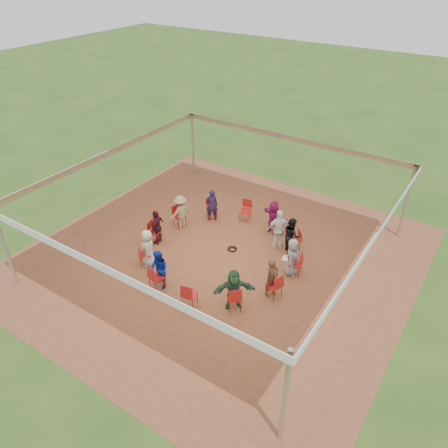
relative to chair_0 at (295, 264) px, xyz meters
The scene contains 28 objects.
ground 2.75m from the chair_0, 167.60° to the right, with size 80.00×80.00×0.00m, color #2E4E18.
dirt_patch 2.75m from the chair_0, 167.60° to the right, with size 13.00×13.00×0.00m, color brown.
tent 3.32m from the chair_0, 167.60° to the right, with size 10.33×10.33×3.00m.
chair_0 is the anchor object (origin of this frame).
chair_1 1.40m from the chair_0, 117.40° to the left, with size 0.42×0.44×0.90m, color #A41614, non-canonical shape.
chair_2 2.71m from the chair_0, 132.40° to the left, with size 0.42×0.44×0.90m, color #A41614, non-canonical shape.
chair_3 3.83m from the chair_0, 147.40° to the left, with size 0.42×0.44×0.90m, color #A41614, non-canonical shape.
chair_4 4.70m from the chair_0, 162.40° to the left, with size 0.42×0.44×0.90m, color #A41614, non-canonical shape.
chair_5 5.24m from the chair_0, behind, with size 0.42×0.44×0.90m, color #A41614, non-canonical shape.
chair_6 5.42m from the chair_0, 167.60° to the right, with size 0.42×0.44×0.90m, color #A41614, non-canonical shape.
chair_7 5.24m from the chair_0, 152.60° to the right, with size 0.42×0.44×0.90m, color #A41614, non-canonical shape.
chair_8 4.70m from the chair_0, 137.60° to the right, with size 0.42×0.44×0.90m, color #A41614, non-canonical shape.
chair_9 3.83m from the chair_0, 122.60° to the right, with size 0.42×0.44×0.90m, color #A41614, non-canonical shape.
chair_10 2.71m from the chair_0, 107.60° to the right, with size 0.42×0.44×0.90m, color #A41614, non-canonical shape.
chair_11 1.40m from the chair_0, 92.60° to the right, with size 0.42×0.44×0.90m, color #A41614, non-canonical shape.
person_seated_0 0.28m from the chair_0, 167.60° to the right, with size 0.68×0.38×1.40m, color gray.
person_seated_1 1.40m from the chair_0, 122.23° to the left, with size 0.68×0.39×1.40m, color black.
person_seated_2 2.67m from the chair_0, 134.65° to the left, with size 1.30×0.49×1.40m, color #891558.
person_seated_3 4.60m from the chair_0, 163.15° to the left, with size 0.51×0.33×1.40m, color #1C1638.
person_seated_4 5.13m from the chair_0, behind, with size 0.90×0.45×1.40m, color #95845E.
person_seated_5 5.31m from the chair_0, 167.60° to the right, with size 0.82×0.42×1.40m, color #420F21.
person_seated_6 5.13m from the chair_0, 152.94° to the right, with size 0.68×0.38×1.40m, color #B9B2A6.
person_seated_7 4.60m from the chair_0, 138.35° to the right, with size 0.68×0.39×1.40m, color #0C249E.
person_seated_8 2.67m from the chair_0, 109.84° to the right, with size 1.30×0.49×1.40m, color #234B32.
person_seated_9 1.40m from the chair_0, 97.42° to the right, with size 0.51×0.33×1.40m, color #4E311F.
standing_person 1.67m from the chair_0, 137.79° to the left, with size 0.94×0.48×1.60m, color silver.
cable_coil 2.59m from the chair_0, behind, with size 0.37×0.37×0.03m.
laptop 0.35m from the chair_0, 167.60° to the right, with size 0.31×0.36×0.22m.
Camera 1 is at (7.13, -10.57, 9.67)m, focal length 35.00 mm.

